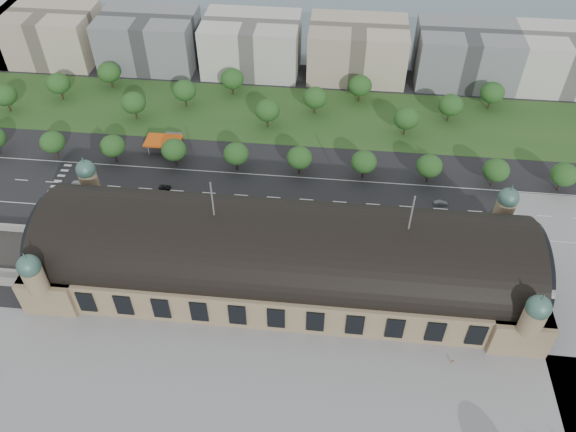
# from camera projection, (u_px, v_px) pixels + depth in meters

# --- Properties ---
(ground) EXTENTS (900.00, 900.00, 0.00)m
(ground) POSITION_uv_depth(u_px,v_px,m) (284.00, 279.00, 176.17)
(ground) COLOR black
(ground) RESTS_ON ground
(station) EXTENTS (150.00, 48.40, 44.30)m
(station) POSITION_uv_depth(u_px,v_px,m) (284.00, 256.00, 169.14)
(station) COLOR #907A59
(station) RESTS_ON ground
(plaza_south) EXTENTS (190.00, 48.00, 0.12)m
(plaza_south) POSITION_uv_depth(u_px,v_px,m) (304.00, 412.00, 143.48)
(plaza_south) COLOR gray
(plaza_south) RESTS_ON ground
(road_slab) EXTENTS (260.00, 26.00, 0.10)m
(road_slab) POSITION_uv_depth(u_px,v_px,m) (241.00, 195.00, 205.26)
(road_slab) COLOR black
(road_slab) RESTS_ON ground
(grass_belt) EXTENTS (300.00, 45.00, 0.10)m
(grass_belt) POSITION_uv_depth(u_px,v_px,m) (273.00, 114.00, 244.79)
(grass_belt) COLOR #254A1D
(grass_belt) RESTS_ON ground
(petrol_station) EXTENTS (14.00, 13.00, 5.05)m
(petrol_station) POSITION_uv_depth(u_px,v_px,m) (169.00, 140.00, 225.61)
(petrol_station) COLOR #CC4C0C
(petrol_station) RESTS_ON ground
(office_1) EXTENTS (45.00, 32.00, 24.00)m
(office_1) POSITION_uv_depth(u_px,v_px,m) (50.00, 35.00, 274.32)
(office_1) COLOR #B6A88F
(office_1) RESTS_ON ground
(office_2) EXTENTS (45.00, 32.00, 24.00)m
(office_2) POSITION_uv_depth(u_px,v_px,m) (149.00, 40.00, 270.53)
(office_2) COLOR slate
(office_2) RESTS_ON ground
(office_3) EXTENTS (45.00, 32.00, 24.00)m
(office_3) POSITION_uv_depth(u_px,v_px,m) (252.00, 44.00, 266.74)
(office_3) COLOR #B3B2AA
(office_3) RESTS_ON ground
(office_4) EXTENTS (45.00, 32.00, 24.00)m
(office_4) POSITION_uv_depth(u_px,v_px,m) (357.00, 50.00, 262.95)
(office_4) COLOR #B6A88F
(office_4) RESTS_ON ground
(office_5) EXTENTS (45.00, 32.00, 24.00)m
(office_5) POSITION_uv_depth(u_px,v_px,m) (466.00, 55.00, 259.16)
(office_5) COLOR slate
(office_5) RESTS_ON ground
(office_6) EXTENTS (45.00, 32.00, 24.00)m
(office_6) POSITION_uv_depth(u_px,v_px,m) (566.00, 60.00, 255.75)
(office_6) COLOR #B3B2AA
(office_6) RESTS_ON ground
(tree_row_1) EXTENTS (9.60, 9.60, 11.52)m
(tree_row_1) POSITION_uv_depth(u_px,v_px,m) (52.00, 142.00, 216.82)
(tree_row_1) COLOR #2D2116
(tree_row_1) RESTS_ON ground
(tree_row_2) EXTENTS (9.60, 9.60, 11.52)m
(tree_row_2) POSITION_uv_depth(u_px,v_px,m) (113.00, 146.00, 215.01)
(tree_row_2) COLOR #2D2116
(tree_row_2) RESTS_ON ground
(tree_row_3) EXTENTS (9.60, 9.60, 11.52)m
(tree_row_3) POSITION_uv_depth(u_px,v_px,m) (174.00, 150.00, 213.19)
(tree_row_3) COLOR #2D2116
(tree_row_3) RESTS_ON ground
(tree_row_4) EXTENTS (9.60, 9.60, 11.52)m
(tree_row_4) POSITION_uv_depth(u_px,v_px,m) (236.00, 154.00, 211.37)
(tree_row_4) COLOR #2D2116
(tree_row_4) RESTS_ON ground
(tree_row_5) EXTENTS (9.60, 9.60, 11.52)m
(tree_row_5) POSITION_uv_depth(u_px,v_px,m) (299.00, 158.00, 209.55)
(tree_row_5) COLOR #2D2116
(tree_row_5) RESTS_ON ground
(tree_row_6) EXTENTS (9.60, 9.60, 11.52)m
(tree_row_6) POSITION_uv_depth(u_px,v_px,m) (364.00, 162.00, 207.73)
(tree_row_6) COLOR #2D2116
(tree_row_6) RESTS_ON ground
(tree_row_7) EXTENTS (9.60, 9.60, 11.52)m
(tree_row_7) POSITION_uv_depth(u_px,v_px,m) (429.00, 166.00, 205.91)
(tree_row_7) COLOR #2D2116
(tree_row_7) RESTS_ON ground
(tree_row_8) EXTENTS (9.60, 9.60, 11.52)m
(tree_row_8) POSITION_uv_depth(u_px,v_px,m) (496.00, 170.00, 204.09)
(tree_row_8) COLOR #2D2116
(tree_row_8) RESTS_ON ground
(tree_row_9) EXTENTS (9.60, 9.60, 11.52)m
(tree_row_9) POSITION_uv_depth(u_px,v_px,m) (564.00, 175.00, 202.27)
(tree_row_9) COLOR #2D2116
(tree_row_9) RESTS_ON ground
(tree_belt_0) EXTENTS (10.40, 10.40, 12.48)m
(tree_belt_0) POSITION_uv_depth(u_px,v_px,m) (4.00, 95.00, 240.75)
(tree_belt_0) COLOR #2D2116
(tree_belt_0) RESTS_ON ground
(tree_belt_1) EXTENTS (10.40, 10.40, 12.48)m
(tree_belt_1) POSITION_uv_depth(u_px,v_px,m) (58.00, 83.00, 248.01)
(tree_belt_1) COLOR #2D2116
(tree_belt_1) RESTS_ON ground
(tree_belt_2) EXTENTS (10.40, 10.40, 12.48)m
(tree_belt_2) POSITION_uv_depth(u_px,v_px,m) (109.00, 72.00, 255.28)
(tree_belt_2) COLOR #2D2116
(tree_belt_2) RESTS_ON ground
(tree_belt_3) EXTENTS (10.40, 10.40, 12.48)m
(tree_belt_3) POSITION_uv_depth(u_px,v_px,m) (134.00, 103.00, 236.43)
(tree_belt_3) COLOR #2D2116
(tree_belt_3) RESTS_ON ground
(tree_belt_4) EXTENTS (10.40, 10.40, 12.48)m
(tree_belt_4) POSITION_uv_depth(u_px,v_px,m) (184.00, 90.00, 243.69)
(tree_belt_4) COLOR #2D2116
(tree_belt_4) RESTS_ON ground
(tree_belt_5) EXTENTS (10.40, 10.40, 12.48)m
(tree_belt_5) POSITION_uv_depth(u_px,v_px,m) (232.00, 79.00, 250.96)
(tree_belt_5) COLOR #2D2116
(tree_belt_5) RESTS_ON ground
(tree_belt_6) EXTENTS (10.40, 10.40, 12.48)m
(tree_belt_6) POSITION_uv_depth(u_px,v_px,m) (267.00, 110.00, 232.11)
(tree_belt_6) COLOR #2D2116
(tree_belt_6) RESTS_ON ground
(tree_belt_7) EXTENTS (10.40, 10.40, 12.48)m
(tree_belt_7) POSITION_uv_depth(u_px,v_px,m) (315.00, 98.00, 239.37)
(tree_belt_7) COLOR #2D2116
(tree_belt_7) RESTS_ON ground
(tree_belt_8) EXTENTS (10.40, 10.40, 12.48)m
(tree_belt_8) POSITION_uv_depth(u_px,v_px,m) (360.00, 86.00, 246.64)
(tree_belt_8) COLOR #2D2116
(tree_belt_8) RESTS_ON ground
(tree_belt_9) EXTENTS (10.40, 10.40, 12.48)m
(tree_belt_9) POSITION_uv_depth(u_px,v_px,m) (406.00, 118.00, 227.79)
(tree_belt_9) COLOR #2D2116
(tree_belt_9) RESTS_ON ground
(tree_belt_10) EXTENTS (10.40, 10.40, 12.48)m
(tree_belt_10) POSITION_uv_depth(u_px,v_px,m) (451.00, 105.00, 235.05)
(tree_belt_10) COLOR #2D2116
(tree_belt_10) RESTS_ON ground
(tree_belt_11) EXTENTS (10.40, 10.40, 12.48)m
(tree_belt_11) POSITION_uv_depth(u_px,v_px,m) (492.00, 93.00, 242.32)
(tree_belt_11) COLOR #2D2116
(tree_belt_11) RESTS_ON ground
(traffic_car_1) EXTENTS (4.97, 2.25, 1.58)m
(traffic_car_1) POSITION_uv_depth(u_px,v_px,m) (78.00, 184.00, 208.88)
(traffic_car_1) COLOR gray
(traffic_car_1) RESTS_ON ground
(traffic_car_2) EXTENTS (4.86, 2.68, 1.29)m
(traffic_car_2) POSITION_uv_depth(u_px,v_px,m) (165.00, 187.00, 207.63)
(traffic_car_2) COLOR black
(traffic_car_2) RESTS_ON ground
(traffic_car_4) EXTENTS (4.75, 2.13, 1.59)m
(traffic_car_4) POSITION_uv_depth(u_px,v_px,m) (325.00, 220.00, 194.61)
(traffic_car_4) COLOR #1E1946
(traffic_car_4) RESTS_ON ground
(traffic_car_5) EXTENTS (4.95, 2.05, 1.59)m
(traffic_car_5) POSITION_uv_depth(u_px,v_px,m) (441.00, 203.00, 200.97)
(traffic_car_5) COLOR #53545A
(traffic_car_5) RESTS_ON ground
(traffic_car_6) EXTENTS (5.43, 2.87, 1.46)m
(traffic_car_6) POSITION_uv_depth(u_px,v_px,m) (499.00, 214.00, 196.67)
(traffic_car_6) COLOR white
(traffic_car_6) RESTS_ON ground
(parked_car_0) EXTENTS (4.66, 3.51, 1.47)m
(parked_car_0) POSITION_uv_depth(u_px,v_px,m) (68.00, 214.00, 196.88)
(parked_car_0) COLOR black
(parked_car_0) RESTS_ON ground
(parked_car_1) EXTENTS (5.01, 4.41, 1.29)m
(parked_car_1) POSITION_uv_depth(u_px,v_px,m) (75.00, 215.00, 196.74)
(parked_car_1) COLOR maroon
(parked_car_1) RESTS_ON ground
(parked_car_2) EXTENTS (5.90, 5.04, 1.62)m
(parked_car_2) POSITION_uv_depth(u_px,v_px,m) (132.00, 218.00, 195.06)
(parked_car_2) COLOR #191B47
(parked_car_2) RESTS_ON ground
(parked_car_3) EXTENTS (4.21, 3.55, 1.36)m
(parked_car_3) POSITION_uv_depth(u_px,v_px,m) (148.00, 215.00, 196.64)
(parked_car_3) COLOR #585B5F
(parked_car_3) RESTS_ON ground
(parked_car_4) EXTENTS (5.04, 3.55, 1.58)m
(parked_car_4) POSITION_uv_depth(u_px,v_px,m) (210.00, 224.00, 192.99)
(parked_car_4) COLOR silver
(parked_car_4) RESTS_ON ground
(parked_car_5) EXTENTS (5.88, 4.83, 1.49)m
(parked_car_5) POSITION_uv_depth(u_px,v_px,m) (160.00, 221.00, 194.35)
(parked_car_5) COLOR gray
(parked_car_5) RESTS_ON ground
(parked_car_6) EXTENTS (5.39, 4.33, 1.46)m
(parked_car_6) POSITION_uv_depth(u_px,v_px,m) (228.00, 218.00, 195.50)
(parked_car_6) COLOR black
(parked_car_6) RESTS_ON ground
(bus_west) EXTENTS (11.96, 3.38, 3.30)m
(bus_west) POSITION_uv_depth(u_px,v_px,m) (251.00, 213.00, 195.73)
(bus_west) COLOR red
(bus_west) RESTS_ON ground
(bus_mid) EXTENTS (11.97, 2.87, 3.33)m
(bus_mid) POSITION_uv_depth(u_px,v_px,m) (278.00, 206.00, 198.53)
(bus_mid) COLOR silver
(bus_mid) RESTS_ON ground
(bus_east) EXTENTS (13.35, 4.15, 3.66)m
(bus_east) POSITION_uv_depth(u_px,v_px,m) (387.00, 215.00, 194.76)
(bus_east) COLOR beige
(bus_east) RESTS_ON ground
(pedestrian_0) EXTENTS (0.86, 0.55, 1.68)m
(pedestrian_0) POSITION_uv_depth(u_px,v_px,m) (452.00, 362.00, 153.27)
(pedestrian_0) COLOR gray
(pedestrian_0) RESTS_ON ground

